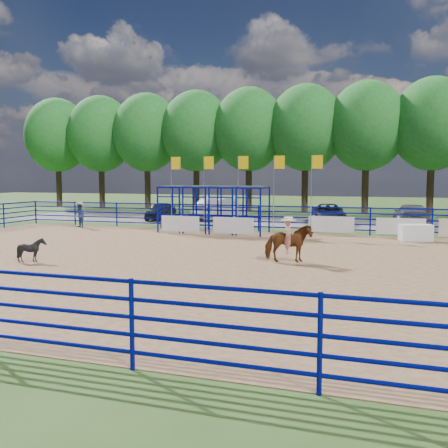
{
  "coord_description": "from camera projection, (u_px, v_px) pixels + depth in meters",
  "views": [
    {
      "loc": [
        6.86,
        -16.97,
        3.14
      ],
      "look_at": [
        0.93,
        1.0,
        1.3
      ],
      "focal_mm": 40.0,
      "sensor_mm": 36.0,
      "label": 1
    }
  ],
  "objects": [
    {
      "name": "perimeter_fence",
      "position": [
        192.0,
        241.0,
        18.41
      ],
      "size": [
        30.1,
        20.1,
        1.5
      ],
      "color": "#060D94",
      "rests_on": "ground"
    },
    {
      "name": "car_d",
      "position": [
        411.0,
        216.0,
        30.59
      ],
      "size": [
        2.18,
        4.85,
        1.38
      ],
      "primitive_type": "imported",
      "rotation": [
        0.0,
        0.0,
        3.19
      ],
      "color": "#525254",
      "rests_on": "gravel_strip"
    },
    {
      "name": "chute_assembly",
      "position": [
        220.0,
        210.0,
        27.3
      ],
      "size": [
        19.32,
        2.41,
        4.2
      ],
      "color": "#060D94",
      "rests_on": "ground"
    },
    {
      "name": "spectator_cowboy",
      "position": [
        80.0,
        215.0,
        29.89
      ],
      "size": [
        0.88,
        0.8,
        1.52
      ],
      "color": "navy",
      "rests_on": "arena_dirt"
    },
    {
      "name": "announcer_table",
      "position": [
        416.0,
        233.0,
        23.92
      ],
      "size": [
        1.61,
        1.09,
        0.79
      ],
      "primitive_type": "cube",
      "rotation": [
        0.0,
        0.0,
        0.3
      ],
      "color": "white",
      "rests_on": "arena_dirt"
    },
    {
      "name": "car_b",
      "position": [
        221.0,
        209.0,
        35.49
      ],
      "size": [
        2.8,
        5.07,
        1.58
      ],
      "primitive_type": "imported",
      "rotation": [
        0.0,
        0.0,
        2.89
      ],
      "color": "gray",
      "rests_on": "gravel_strip"
    },
    {
      "name": "ground",
      "position": [
        192.0,
        261.0,
        18.48
      ],
      "size": [
        120.0,
        120.0,
        0.0
      ],
      "primitive_type": "plane",
      "color": "#416127",
      "rests_on": "ground"
    },
    {
      "name": "calf",
      "position": [
        32.0,
        250.0,
        17.99
      ],
      "size": [
        0.96,
        0.89,
        0.89
      ],
      "primitive_type": "imported",
      "rotation": [
        0.0,
        0.0,
        1.33
      ],
      "color": "black",
      "rests_on": "arena_dirt"
    },
    {
      "name": "treeline",
      "position": [
        306.0,
        124.0,
        42.33
      ],
      "size": [
        56.4,
        6.4,
        11.24
      ],
      "color": "#3F2B19",
      "rests_on": "ground"
    },
    {
      "name": "car_a",
      "position": [
        161.0,
        211.0,
        35.51
      ],
      "size": [
        1.99,
        3.86,
        1.26
      ],
      "primitive_type": "imported",
      "rotation": [
        0.0,
        0.0,
        0.14
      ],
      "color": "black",
      "rests_on": "gravel_strip"
    },
    {
      "name": "horse_and_rider",
      "position": [
        288.0,
        240.0,
        17.93
      ],
      "size": [
        1.79,
        1.18,
        2.26
      ],
      "color": "brown",
      "rests_on": "arena_dirt"
    },
    {
      "name": "arena_dirt",
      "position": [
        192.0,
        260.0,
        18.48
      ],
      "size": [
        30.0,
        20.0,
        0.02
      ],
      "primitive_type": "cube",
      "color": "#9E744F",
      "rests_on": "ground"
    },
    {
      "name": "car_c",
      "position": [
        328.0,
        214.0,
        32.66
      ],
      "size": [
        2.78,
        4.88,
        1.28
      ],
      "primitive_type": "imported",
      "rotation": [
        0.0,
        0.0,
        0.15
      ],
      "color": "#141733",
      "rests_on": "gravel_strip"
    },
    {
      "name": "gravel_strip",
      "position": [
        284.0,
        221.0,
        34.55
      ],
      "size": [
        40.0,
        10.0,
        0.01
      ],
      "primitive_type": "cube",
      "color": "slate",
      "rests_on": "ground"
    }
  ]
}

